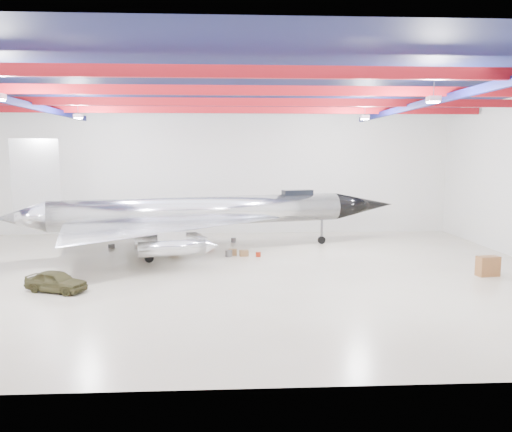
{
  "coord_description": "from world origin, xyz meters",
  "views": [
    {
      "loc": [
        0.39,
        -29.48,
        7.19
      ],
      "look_at": [
        2.05,
        2.0,
        3.18
      ],
      "focal_mm": 35.0,
      "sensor_mm": 36.0,
      "label": 1
    }
  ],
  "objects": [
    {
      "name": "ceiling_structure",
      "position": [
        0.0,
        0.0,
        10.32
      ],
      "size": [
        39.5,
        29.5,
        1.08
      ],
      "color": "maroon",
      "rests_on": "ceiling"
    },
    {
      "name": "crate_ply",
      "position": [
        -3.58,
        5.69,
        0.2
      ],
      "size": [
        0.69,
        0.61,
        0.41
      ],
      "primitive_type": "cube",
      "rotation": [
        0.0,
        0.0,
        0.29
      ],
      "color": "olive",
      "rests_on": "floor"
    },
    {
      "name": "jeep",
      "position": [
        -8.66,
        -3.71,
        0.56
      ],
      "size": [
        3.54,
        2.4,
        1.12
      ],
      "primitive_type": "imported",
      "rotation": [
        0.0,
        0.0,
        1.21
      ],
      "color": "#3E3B1F",
      "rests_on": "floor"
    },
    {
      "name": "parts_bin",
      "position": [
        0.56,
        5.13,
        0.21
      ],
      "size": [
        0.65,
        0.54,
        0.42
      ],
      "primitive_type": "cube",
      "rotation": [
        0.0,
        0.0,
        -0.09
      ],
      "color": "olive",
      "rests_on": "floor"
    },
    {
      "name": "spares_box",
      "position": [
        0.67,
        10.29,
        0.18
      ],
      "size": [
        0.47,
        0.47,
        0.37
      ],
      "primitive_type": "cylinder",
      "rotation": [
        0.0,
        0.0,
        0.16
      ],
      "color": "#59595B",
      "rests_on": "floor"
    },
    {
      "name": "crate_small",
      "position": [
        -8.64,
        8.4,
        0.15
      ],
      "size": [
        0.54,
        0.49,
        0.3
      ],
      "primitive_type": "cube",
      "rotation": [
        0.0,
        0.0,
        0.41
      ],
      "color": "#59595B",
      "rests_on": "floor"
    },
    {
      "name": "engine_drum",
      "position": [
        0.3,
        4.69,
        0.22
      ],
      "size": [
        0.62,
        0.62,
        0.43
      ],
      "primitive_type": "cylinder",
      "rotation": [
        0.0,
        0.0,
        0.36
      ],
      "color": "#59595B",
      "rests_on": "floor"
    },
    {
      "name": "ceiling",
      "position": [
        0.0,
        0.0,
        11.0
      ],
      "size": [
        40.0,
        40.0,
        0.0
      ],
      "primitive_type": "plane",
      "rotation": [
        3.14,
        0.0,
        0.0
      ],
      "color": "#0A0F38",
      "rests_on": "wall_back"
    },
    {
      "name": "floor",
      "position": [
        0.0,
        0.0,
        0.0
      ],
      "size": [
        40.0,
        40.0,
        0.0
      ],
      "primitive_type": "plane",
      "color": "#BAAE94",
      "rests_on": "ground"
    },
    {
      "name": "jet_aircraft",
      "position": [
        -1.61,
        6.74,
        2.66
      ],
      "size": [
        29.19,
        20.75,
        8.1
      ],
      "rotation": [
        0.0,
        0.0,
        0.26
      ],
      "color": "silver",
      "rests_on": "floor"
    },
    {
      "name": "wall_back",
      "position": [
        0.0,
        15.0,
        5.5
      ],
      "size": [
        40.0,
        0.0,
        40.0
      ],
      "primitive_type": "plane",
      "rotation": [
        1.57,
        0.0,
        0.0
      ],
      "color": "silver",
      "rests_on": "floor"
    },
    {
      "name": "toolbox_red",
      "position": [
        -1.12,
        7.68,
        0.17
      ],
      "size": [
        0.49,
        0.39,
        0.33
      ],
      "primitive_type": "cube",
      "rotation": [
        0.0,
        0.0,
        0.02
      ],
      "color": "#9C230F",
      "rests_on": "floor"
    },
    {
      "name": "desk",
      "position": [
        15.49,
        -1.63,
        0.59
      ],
      "size": [
        1.36,
        0.83,
        1.17
      ],
      "primitive_type": "cube",
      "rotation": [
        0.0,
        0.0,
        0.16
      ],
      "color": "brown",
      "rests_on": "floor"
    },
    {
      "name": "oil_barrel",
      "position": [
        1.36,
        4.81,
        0.21
      ],
      "size": [
        0.65,
        0.56,
        0.41
      ],
      "primitive_type": "cube",
      "rotation": [
        0.0,
        0.0,
        0.16
      ],
      "color": "olive",
      "rests_on": "floor"
    },
    {
      "name": "tool_chest",
      "position": [
        2.34,
        4.53,
        0.16
      ],
      "size": [
        0.44,
        0.44,
        0.33
      ],
      "primitive_type": "cylinder",
      "rotation": [
        0.0,
        0.0,
        -0.26
      ],
      "color": "#9C230F",
      "rests_on": "floor"
    }
  ]
}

